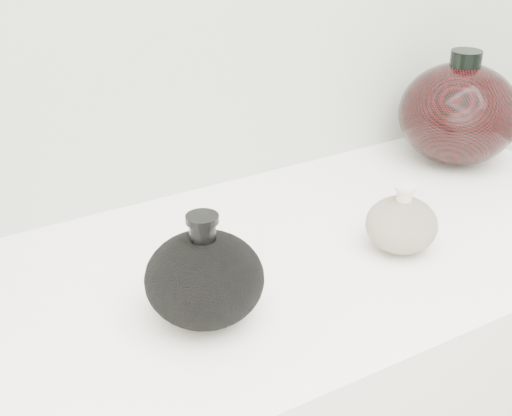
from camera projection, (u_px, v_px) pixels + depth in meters
black_gourd_vase at (204, 278)px, 0.81m from camera, size 0.18×0.18×0.14m
cream_gourd_vase at (401, 224)px, 0.96m from camera, size 0.12×0.12×0.10m
right_round_pot at (459, 113)px, 1.22m from camera, size 0.23×0.23×0.20m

